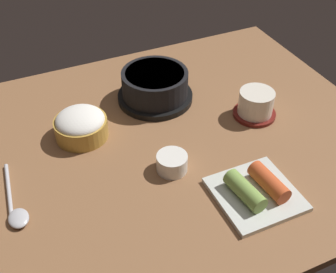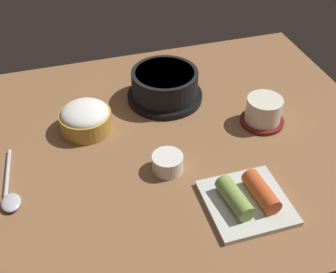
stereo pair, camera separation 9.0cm
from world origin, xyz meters
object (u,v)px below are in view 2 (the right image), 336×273
Objects in this scene: stone_pot at (165,85)px; rice_bowl at (85,118)px; banchan_cup_center at (170,162)px; spoon at (10,194)px; tea_cup_with_saucer at (263,111)px; kimchi_plate at (247,199)px.

stone_pot is 1.58× the size of rice_bowl.
banchan_cup_center reaches higher than spoon.
tea_cup_with_saucer is (38.12, -9.09, 0.02)cm from rice_bowl.
stone_pot is at bearing 75.82° from banchan_cup_center.
kimchi_plate is (4.80, -36.49, -2.25)cm from stone_pot.
rice_bowl and tea_cup_with_saucer have the same top height.
banchan_cup_center is (-24.24, -8.34, -1.20)cm from tea_cup_with_saucer.
kimchi_plate is at bearing -122.42° from tea_cup_with_saucer.
kimchi_plate is (10.76, -12.88, -0.42)cm from banchan_cup_center.
kimchi_plate is at bearing -19.40° from spoon.
banchan_cup_center is at bearing -51.47° from rice_bowl.
banchan_cup_center is 30.74cm from spoon.
stone_pot is 23.82cm from tea_cup_with_saucer.
tea_cup_with_saucer is 0.66× the size of kimchi_plate.
stone_pot is at bearing 30.87° from spoon.
stone_pot is at bearing 140.11° from tea_cup_with_saucer.
rice_bowl is 0.66× the size of spoon.
tea_cup_with_saucer is 0.56× the size of spoon.
tea_cup_with_saucer reaches higher than spoon.
rice_bowl reaches higher than spoon.
banchan_cup_center is at bearing 129.89° from kimchi_plate.
banchan_cup_center is (-5.97, -23.61, -1.83)cm from stone_pot.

